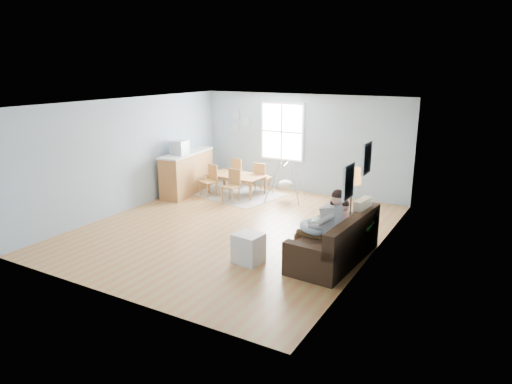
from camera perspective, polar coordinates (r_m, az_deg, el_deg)
The scene contains 22 objects.
room at distance 9.44m, azimuth -2.83°, elevation 9.41°, with size 8.40×9.40×3.90m.
window at distance 12.83m, azimuth 3.29°, elevation 7.54°, with size 1.32×0.08×1.62m.
pictures at distance 7.35m, azimuth 12.61°, elevation 2.80°, with size 0.05×1.34×0.74m.
wall_plates at distance 13.48m, azimuth -2.09°, elevation 8.71°, with size 0.67×0.02×0.66m.
sofa at distance 8.40m, azimuth 10.09°, elevation -6.46°, with size 1.06×2.22×0.88m.
green_throw at distance 8.98m, azimuth 11.51°, elevation -3.42°, with size 0.99×0.86×0.04m, color #145918.
beige_pillow at distance 8.66m, azimuth 13.10°, elevation -2.53°, with size 0.15×0.52×0.52m, color #BFB492.
father at distance 8.03m, azimuth 8.46°, elevation -4.04°, with size 1.00×0.47×1.42m.
nursing_pillow at distance 8.12m, azimuth 7.39°, elevation -4.37°, with size 0.55×0.55×0.15m, color #A9C3D3.
infant at distance 8.13m, azimuth 7.49°, elevation -3.62°, with size 0.21×0.41×0.15m.
toddler at distance 8.47m, azimuth 10.29°, elevation -3.20°, with size 0.55×0.27×0.87m.
floor_lamp at distance 8.55m, azimuth 11.91°, elevation 1.10°, with size 0.33×0.33×1.62m.
storage_cube at distance 8.22m, azimuth -1.01°, elevation -7.02°, with size 0.53×0.48×0.54m.
rug at distance 12.61m, azimuth -2.50°, elevation -0.22°, with size 2.33×1.77×0.01m, color gray.
dining_table at distance 12.54m, azimuth -2.52°, elevation 0.95°, with size 1.56×0.87×0.55m, color brown.
chair_sw at distance 12.38m, azimuth -5.74°, elevation 1.67°, with size 0.48×0.48×0.86m.
chair_se at distance 11.81m, azimuth -2.98°, elevation 1.05°, with size 0.41×0.41×0.85m.
chair_nw at distance 13.18m, azimuth -2.15°, elevation 2.63°, with size 0.46×0.46×0.87m.
chair_ne at distance 12.64m, azimuth 0.68°, elevation 2.03°, with size 0.41×0.41×0.85m.
counter at distance 12.76m, azimuth -8.59°, elevation 2.46°, with size 0.87×2.11×1.15m.
monitor at distance 12.28m, azimuth -9.58°, elevation 5.49°, with size 0.41×0.39×0.37m.
baby_swing at distance 11.98m, azimuth 3.68°, elevation 1.01°, with size 1.15×1.16×0.96m.
Camera 1 is at (5.03, -7.93, 3.41)m, focal length 32.00 mm.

